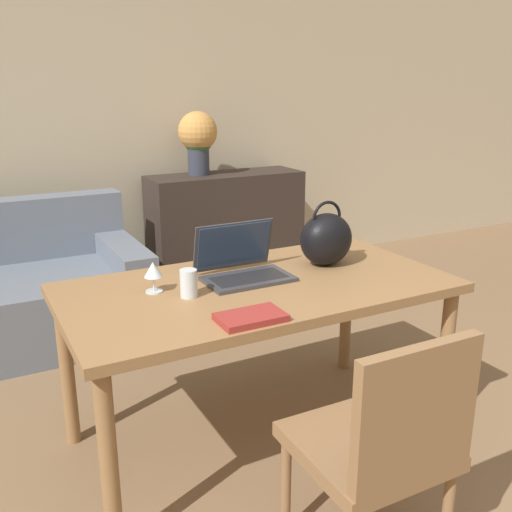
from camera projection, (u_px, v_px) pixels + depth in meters
wall_back at (90, 109)px, 4.08m from camera, size 10.00×0.06×2.70m
dining_table at (258, 301)px, 2.37m from camera, size 1.59×0.83×0.73m
chair at (383, 442)px, 1.73m from camera, size 0.45×0.45×0.85m
couch at (0, 299)px, 3.43m from camera, size 1.68×0.94×0.82m
sideboard at (226, 229)px, 4.47m from camera, size 1.20×0.40×0.86m
laptop at (241, 263)px, 2.42m from camera, size 0.36×0.28×0.23m
drinking_glass at (189, 283)px, 2.19m from camera, size 0.07×0.07×0.11m
wine_glass at (153, 271)px, 2.23m from camera, size 0.07×0.07×0.12m
handbag at (326, 239)px, 2.56m from camera, size 0.25×0.20×0.30m
flower_vase at (198, 137)px, 4.21m from camera, size 0.29×0.29×0.47m
book at (251, 317)px, 1.98m from camera, size 0.23×0.15×0.02m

